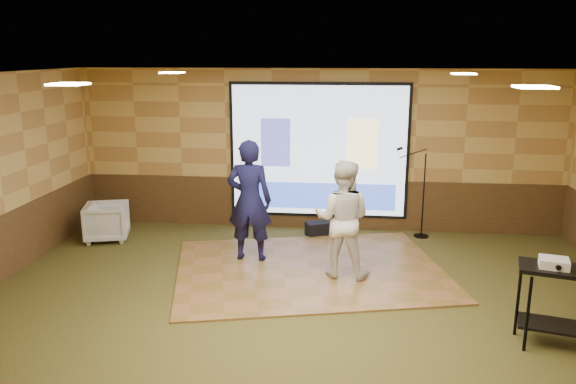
# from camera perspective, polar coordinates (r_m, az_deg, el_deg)

# --- Properties ---
(ground) EXTENTS (9.00, 9.00, 0.00)m
(ground) POSITION_cam_1_polar(r_m,az_deg,el_deg) (7.59, 1.49, -11.57)
(ground) COLOR #2D3819
(ground) RESTS_ON ground
(room_shell) EXTENTS (9.04, 7.04, 3.02)m
(room_shell) POSITION_cam_1_polar(r_m,az_deg,el_deg) (6.94, 1.60, 4.22)
(room_shell) COLOR tan
(room_shell) RESTS_ON ground
(wainscot_back) EXTENTS (9.00, 0.04, 0.95)m
(wainscot_back) POSITION_cam_1_polar(r_m,az_deg,el_deg) (10.69, 3.07, -1.20)
(wainscot_back) COLOR #442916
(wainscot_back) RESTS_ON ground
(projector_screen) EXTENTS (3.32, 0.06, 2.52)m
(projector_screen) POSITION_cam_1_polar(r_m,az_deg,el_deg) (10.43, 3.13, 4.04)
(projector_screen) COLOR black
(projector_screen) RESTS_ON room_shell
(downlight_nw) EXTENTS (0.32, 0.32, 0.02)m
(downlight_nw) POSITION_cam_1_polar(r_m,az_deg,el_deg) (9.06, -11.70, 11.79)
(downlight_nw) COLOR #FFECBF
(downlight_nw) RESTS_ON room_shell
(downlight_ne) EXTENTS (0.32, 0.32, 0.02)m
(downlight_ne) POSITION_cam_1_polar(r_m,az_deg,el_deg) (8.78, 17.41, 11.40)
(downlight_ne) COLOR #FFECBF
(downlight_ne) RESTS_ON room_shell
(downlight_sw) EXTENTS (0.32, 0.32, 0.02)m
(downlight_sw) POSITION_cam_1_polar(r_m,az_deg,el_deg) (6.00, -21.42, 10.17)
(downlight_sw) COLOR #FFECBF
(downlight_sw) RESTS_ON room_shell
(downlight_se) EXTENTS (0.32, 0.32, 0.02)m
(downlight_se) POSITION_cam_1_polar(r_m,az_deg,el_deg) (5.58, 23.78, 9.74)
(downlight_se) COLOR #FFECBF
(downlight_se) RESTS_ON room_shell
(dance_floor) EXTENTS (4.65, 3.95, 0.03)m
(dance_floor) POSITION_cam_1_polar(r_m,az_deg,el_deg) (8.76, 2.24, -7.85)
(dance_floor) COLOR brown
(dance_floor) RESTS_ON ground
(player_left) EXTENTS (0.72, 0.48, 1.94)m
(player_left) POSITION_cam_1_polar(r_m,az_deg,el_deg) (8.88, -3.93, -0.87)
(player_left) COLOR #13133D
(player_left) RESTS_ON dance_floor
(player_right) EXTENTS (0.95, 0.79, 1.75)m
(player_right) POSITION_cam_1_polar(r_m,az_deg,el_deg) (8.26, 5.55, -2.74)
(player_right) COLOR silver
(player_right) RESTS_ON dance_floor
(av_table) EXTENTS (0.89, 0.47, 0.94)m
(av_table) POSITION_cam_1_polar(r_m,az_deg,el_deg) (7.11, 25.83, -9.10)
(av_table) COLOR black
(av_table) RESTS_ON ground
(projector) EXTENTS (0.36, 0.32, 0.10)m
(projector) POSITION_cam_1_polar(r_m,az_deg,el_deg) (6.97, 25.41, -6.52)
(projector) COLOR white
(projector) RESTS_ON av_table
(mic_stand) EXTENTS (0.65, 0.27, 1.66)m
(mic_stand) POSITION_cam_1_polar(r_m,az_deg,el_deg) (10.44, 13.20, -1.83)
(mic_stand) COLOR black
(mic_stand) RESTS_ON ground
(banquet_chair) EXTENTS (0.90, 0.89, 0.67)m
(banquet_chair) POSITION_cam_1_polar(r_m,az_deg,el_deg) (10.53, -17.90, -2.90)
(banquet_chair) COLOR gray
(banquet_chair) RESTS_ON ground
(duffel_bag) EXTENTS (0.48, 0.41, 0.25)m
(duffel_bag) POSITION_cam_1_polar(r_m,az_deg,el_deg) (10.34, 2.99, -3.76)
(duffel_bag) COLOR black
(duffel_bag) RESTS_ON ground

